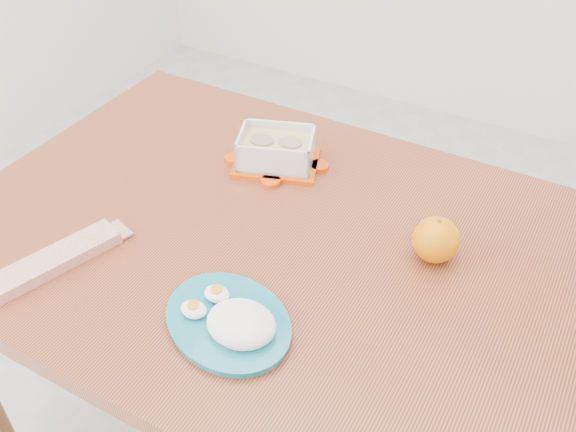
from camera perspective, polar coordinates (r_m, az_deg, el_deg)
The scene contains 6 objects.
ground at distance 1.85m, azimuth 2.64°, elevation -17.24°, with size 3.50×3.50×0.00m, color #B7B7B2.
dining_table at distance 1.26m, azimuth 0.00°, elevation -5.27°, with size 1.30×0.87×0.75m.
food_container at distance 1.37m, azimuth -1.05°, elevation 5.88°, with size 0.21×0.19×0.08m.
orange_fruit at distance 1.17m, azimuth 13.03°, elevation -2.07°, with size 0.08×0.08×0.08m, color orange.
rice_plate at distance 1.04m, azimuth -5.00°, elevation -9.20°, with size 0.30×0.30×0.06m.
candy_bar at distance 1.22m, azimuth -19.94°, elevation -3.66°, with size 0.24×0.06×0.02m, color #B12009.
Camera 1 is at (0.42, -0.93, 1.55)m, focal length 40.00 mm.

